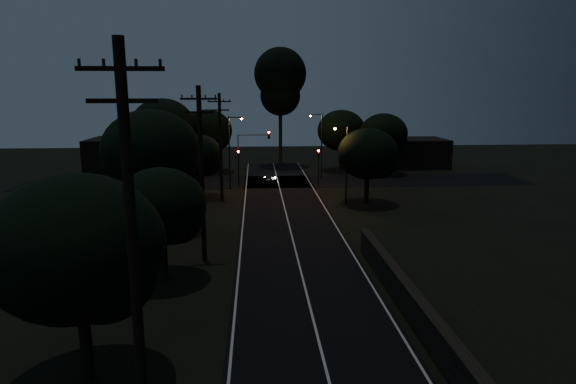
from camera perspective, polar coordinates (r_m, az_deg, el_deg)
road_surface at (r=47.16m, az=-0.58°, el=-1.19°), size 60.00×70.00×0.03m
retaining_wall at (r=22.86m, az=24.47°, el=-15.30°), size 6.93×26.00×1.60m
utility_pole_near at (r=13.90m, az=-17.88°, el=-7.17°), size 2.20×0.30×12.00m
utility_pole_mid at (r=30.34m, az=-10.22°, el=2.35°), size 2.20×0.30×11.00m
utility_pole_far at (r=47.15m, az=-7.99°, el=5.45°), size 2.20×0.30×10.50m
tree_left_a at (r=18.57m, az=-23.19°, el=-6.53°), size 6.22×6.22×7.87m
tree_left_b at (r=27.90m, az=-14.51°, el=-1.86°), size 5.11×5.11×6.50m
tree_left_c at (r=37.66m, az=-15.55°, el=4.42°), size 7.42×7.42×9.37m
tree_left_d at (r=49.40m, az=-10.49°, el=4.12°), size 5.08×5.08×6.44m
tree_far_nw at (r=65.12m, az=-9.34°, el=7.06°), size 6.58×6.58×8.34m
tree_far_w at (r=61.75m, az=-14.35°, el=7.53°), size 7.72×7.72×9.84m
tree_far_ne at (r=65.91m, az=6.55°, el=7.13°), size 6.51×6.51×8.23m
tree_far_e at (r=64.12m, az=11.45°, el=6.66°), size 6.22×6.22×7.89m
tree_right_a at (r=46.30m, az=9.71°, el=4.33°), size 5.73×5.73×7.29m
tall_pine at (r=69.86m, az=-0.92°, el=13.03°), size 7.38×7.38×16.77m
building_left at (r=69.49m, az=-18.37°, el=4.26°), size 10.00×8.00×4.40m
building_right at (r=71.94m, az=14.54°, el=4.56°), size 9.00×7.00×4.00m
signal_left at (r=55.32m, az=-5.89°, el=3.66°), size 0.28×0.35×4.10m
signal_right at (r=55.76m, az=3.62°, el=3.77°), size 0.28×0.35×4.10m
signal_mast at (r=55.10m, az=-4.17°, el=5.24°), size 3.70×0.35×6.25m
streetlight_a at (r=53.16m, az=-6.77°, el=5.27°), size 1.66×0.26×8.00m
streetlight_b at (r=59.58m, az=3.82°, el=6.03°), size 1.66×0.26×8.00m
streetlight_c at (r=45.97m, az=6.78°, el=3.89°), size 1.46×0.26×7.50m
car at (r=56.15m, az=-2.31°, el=1.45°), size 1.64×3.21×1.05m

